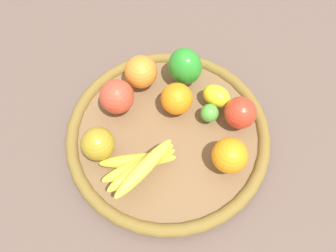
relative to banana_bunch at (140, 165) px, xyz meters
name	(u,v)px	position (x,y,z in m)	size (l,w,h in m)	color
ground_plane	(168,138)	(0.10, 0.06, -0.07)	(2.40, 2.40, 0.00)	brown
basket	(168,134)	(0.10, 0.06, -0.05)	(0.47, 0.47, 0.04)	brown
banana_bunch	(140,165)	(0.00, 0.00, 0.00)	(0.17, 0.12, 0.07)	yellow
lemon_0	(216,96)	(0.23, 0.07, -0.01)	(0.07, 0.05, 0.05)	yellow
orange_2	(177,99)	(0.14, 0.10, 0.00)	(0.07, 0.07, 0.07)	orange
apple_0	(117,97)	(0.03, 0.17, 0.00)	(0.08, 0.08, 0.08)	#D74630
apple_1	(240,113)	(0.25, 0.00, 0.00)	(0.07, 0.07, 0.07)	red
bell_pepper	(185,66)	(0.20, 0.16, 0.01)	(0.08, 0.08, 0.09)	green
apple_2	(98,144)	(-0.06, 0.09, 0.00)	(0.07, 0.07, 0.07)	#A58823
orange_0	(141,72)	(0.11, 0.21, 0.00)	(0.08, 0.08, 0.08)	orange
orange_1	(230,156)	(0.17, -0.07, 0.00)	(0.08, 0.08, 0.08)	orange
lime_0	(210,113)	(0.20, 0.04, -0.01)	(0.04, 0.04, 0.04)	#51A43B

